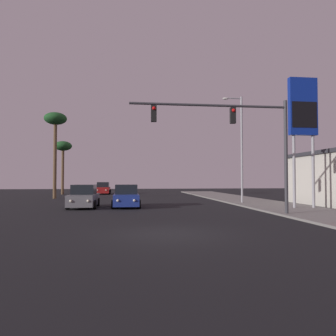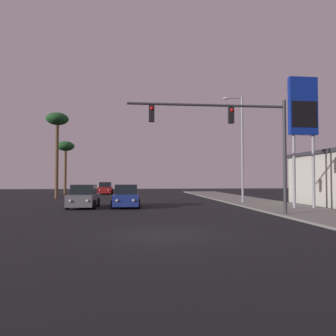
{
  "view_description": "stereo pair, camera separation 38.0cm",
  "coord_description": "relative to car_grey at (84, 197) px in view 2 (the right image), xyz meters",
  "views": [
    {
      "loc": [
        -1.49,
        -12.42,
        2.07
      ],
      "look_at": [
        1.62,
        13.18,
        2.96
      ],
      "focal_mm": 35.0,
      "sensor_mm": 36.0,
      "label": 1
    },
    {
      "loc": [
        -1.11,
        -12.46,
        2.07
      ],
      "look_at": [
        1.62,
        13.18,
        2.96
      ],
      "focal_mm": 35.0,
      "sensor_mm": 36.0,
      "label": 2
    }
  ],
  "objects": [
    {
      "name": "car_red",
      "position": [
        -0.29,
        22.26,
        0.0
      ],
      "size": [
        2.04,
        4.32,
        1.68
      ],
      "rotation": [
        0.0,
        0.0,
        3.15
      ],
      "color": "maroon",
      "rests_on": "ground"
    },
    {
      "name": "palm_tree_mid",
      "position": [
        -4.65,
        11.97,
        7.34
      ],
      "size": [
        2.4,
        2.4,
        9.32
      ],
      "color": "brown",
      "rests_on": "ground"
    },
    {
      "name": "ground_plane",
      "position": [
        4.71,
        -12.03,
        -0.76
      ],
      "size": [
        120.0,
        120.0,
        0.0
      ],
      "primitive_type": "plane",
      "color": "black"
    },
    {
      "name": "car_blue",
      "position": [
        3.07,
        0.13,
        0.0
      ],
      "size": [
        2.04,
        4.32,
        1.68
      ],
      "rotation": [
        0.0,
        0.0,
        3.15
      ],
      "color": "navy",
      "rests_on": "ground"
    },
    {
      "name": "street_lamp",
      "position": [
        12.64,
        2.28,
        4.36
      ],
      "size": [
        1.74,
        0.24,
        9.0
      ],
      "color": "#99999E",
      "rests_on": "sidewalk_right"
    },
    {
      "name": "palm_tree_far",
      "position": [
        -5.76,
        21.97,
        5.58
      ],
      "size": [
        2.4,
        2.4,
        7.34
      ],
      "color": "brown",
      "rests_on": "ground"
    },
    {
      "name": "gas_station_sign",
      "position": [
        15.23,
        -3.21,
        5.86
      ],
      "size": [
        2.0,
        0.42,
        9.0
      ],
      "color": "#99999E",
      "rests_on": "sidewalk_right"
    },
    {
      "name": "traffic_light_mast",
      "position": [
        9.5,
        -6.67,
        4.05
      ],
      "size": [
        9.06,
        0.36,
        6.5
      ],
      "color": "#38383D",
      "rests_on": "sidewalk_right"
    },
    {
      "name": "car_grey",
      "position": [
        0.0,
        0.0,
        0.0
      ],
      "size": [
        2.04,
        4.33,
        1.68
      ],
      "rotation": [
        0.0,
        0.0,
        3.12
      ],
      "color": "slate",
      "rests_on": "ground"
    },
    {
      "name": "sidewalk_right",
      "position": [
        14.21,
        -2.03,
        -0.7
      ],
      "size": [
        5.0,
        60.0,
        0.12
      ],
      "color": "gray",
      "rests_on": "ground"
    }
  ]
}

